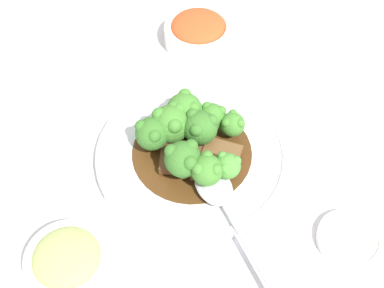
{
  "coord_description": "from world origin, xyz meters",
  "views": [
    {
      "loc": [
        -0.43,
        -0.02,
        0.61
      ],
      "look_at": [
        0.0,
        0.0,
        0.03
      ],
      "focal_mm": 50.0,
      "sensor_mm": 36.0,
      "label": 1
    }
  ],
  "objects_px": {
    "broccoli_floret_7": "(228,166)",
    "beef_strip_0": "(202,162)",
    "side_bowl_kimchi": "(201,31)",
    "serving_spoon": "(219,195)",
    "side_bowl_appetizer": "(68,261)",
    "beef_strip_2": "(222,154)",
    "broccoli_floret_5": "(183,159)",
    "broccoli_floret_3": "(184,110)",
    "broccoli_floret_6": "(207,170)",
    "broccoli_floret_8": "(152,133)",
    "beef_strip_1": "(172,157)",
    "broccoli_floret_0": "(233,124)",
    "broccoli_floret_1": "(200,127)",
    "sauce_dish": "(349,238)",
    "main_plate": "(192,154)",
    "broccoli_floret_4": "(212,116)",
    "broccoli_floret_2": "(171,123)"
  },
  "relations": [
    {
      "from": "beef_strip_0",
      "to": "broccoli_floret_5",
      "type": "xyz_separation_m",
      "value": [
        -0.02,
        0.02,
        0.03
      ]
    },
    {
      "from": "broccoli_floret_6",
      "to": "side_bowl_appetizer",
      "type": "distance_m",
      "value": 0.2
    },
    {
      "from": "broccoli_floret_2",
      "to": "side_bowl_kimchi",
      "type": "bearing_deg",
      "value": -8.86
    },
    {
      "from": "broccoli_floret_5",
      "to": "broccoli_floret_3",
      "type": "bearing_deg",
      "value": 1.63
    },
    {
      "from": "main_plate",
      "to": "beef_strip_1",
      "type": "xyz_separation_m",
      "value": [
        -0.02,
        0.03,
        0.02
      ]
    },
    {
      "from": "beef_strip_2",
      "to": "sauce_dish",
      "type": "relative_size",
      "value": 0.72
    },
    {
      "from": "beef_strip_1",
      "to": "beef_strip_2",
      "type": "xyz_separation_m",
      "value": [
        0.01,
        -0.07,
        0.0
      ]
    },
    {
      "from": "broccoli_floret_4",
      "to": "side_bowl_kimchi",
      "type": "bearing_deg",
      "value": 6.31
    },
    {
      "from": "beef_strip_2",
      "to": "serving_spoon",
      "type": "height_order",
      "value": "same"
    },
    {
      "from": "main_plate",
      "to": "broccoli_floret_5",
      "type": "relative_size",
      "value": 4.61
    },
    {
      "from": "beef_strip_0",
      "to": "broccoli_floret_6",
      "type": "distance_m",
      "value": 0.04
    },
    {
      "from": "broccoli_floret_3",
      "to": "broccoli_floret_7",
      "type": "bearing_deg",
      "value": -145.68
    },
    {
      "from": "beef_strip_0",
      "to": "broccoli_floret_3",
      "type": "xyz_separation_m",
      "value": [
        0.07,
        0.03,
        0.03
      ]
    },
    {
      "from": "beef_strip_1",
      "to": "sauce_dish",
      "type": "relative_size",
      "value": 0.6
    },
    {
      "from": "broccoli_floret_0",
      "to": "side_bowl_appetizer",
      "type": "height_order",
      "value": "broccoli_floret_0"
    },
    {
      "from": "broccoli_floret_2",
      "to": "broccoli_floret_5",
      "type": "xyz_separation_m",
      "value": [
        -0.06,
        -0.02,
        0.0
      ]
    },
    {
      "from": "broccoli_floret_2",
      "to": "broccoli_floret_4",
      "type": "distance_m",
      "value": 0.06
    },
    {
      "from": "broccoli_floret_1",
      "to": "side_bowl_appetizer",
      "type": "xyz_separation_m",
      "value": [
        -0.19,
        0.15,
        -0.03
      ]
    },
    {
      "from": "side_bowl_kimchi",
      "to": "serving_spoon",
      "type": "bearing_deg",
      "value": -173.91
    },
    {
      "from": "broccoli_floret_1",
      "to": "broccoli_floret_5",
      "type": "bearing_deg",
      "value": 158.72
    },
    {
      "from": "beef_strip_1",
      "to": "broccoli_floret_6",
      "type": "bearing_deg",
      "value": -128.2
    },
    {
      "from": "broccoli_floret_0",
      "to": "sauce_dish",
      "type": "height_order",
      "value": "broccoli_floret_0"
    },
    {
      "from": "broccoli_floret_0",
      "to": "broccoli_floret_8",
      "type": "distance_m",
      "value": 0.11
    },
    {
      "from": "serving_spoon",
      "to": "broccoli_floret_5",
      "type": "bearing_deg",
      "value": 53.63
    },
    {
      "from": "broccoli_floret_0",
      "to": "broccoli_floret_1",
      "type": "xyz_separation_m",
      "value": [
        -0.02,
        0.04,
        0.01
      ]
    },
    {
      "from": "broccoli_floret_0",
      "to": "side_bowl_kimchi",
      "type": "bearing_deg",
      "value": 13.5
    },
    {
      "from": "broccoli_floret_7",
      "to": "side_bowl_kimchi",
      "type": "xyz_separation_m",
      "value": [
        0.28,
        0.04,
        -0.02
      ]
    },
    {
      "from": "beef_strip_1",
      "to": "broccoli_floret_4",
      "type": "xyz_separation_m",
      "value": [
        0.06,
        -0.05,
        0.02
      ]
    },
    {
      "from": "side_bowl_appetizer",
      "to": "sauce_dish",
      "type": "height_order",
      "value": "side_bowl_appetizer"
    },
    {
      "from": "broccoli_floret_7",
      "to": "broccoli_floret_5",
      "type": "bearing_deg",
      "value": 87.31
    },
    {
      "from": "serving_spoon",
      "to": "side_bowl_appetizer",
      "type": "height_order",
      "value": "side_bowl_appetizer"
    },
    {
      "from": "beef_strip_1",
      "to": "sauce_dish",
      "type": "bearing_deg",
      "value": -114.08
    },
    {
      "from": "broccoli_floret_7",
      "to": "beef_strip_0",
      "type": "bearing_deg",
      "value": 60.43
    },
    {
      "from": "beef_strip_2",
      "to": "broccoli_floret_6",
      "type": "relative_size",
      "value": 1.09
    },
    {
      "from": "main_plate",
      "to": "broccoli_floret_3",
      "type": "bearing_deg",
      "value": 15.0
    },
    {
      "from": "broccoli_floret_1",
      "to": "broccoli_floret_7",
      "type": "distance_m",
      "value": 0.07
    },
    {
      "from": "beef_strip_2",
      "to": "serving_spoon",
      "type": "distance_m",
      "value": 0.07
    },
    {
      "from": "broccoli_floret_6",
      "to": "sauce_dish",
      "type": "distance_m",
      "value": 0.2
    },
    {
      "from": "beef_strip_1",
      "to": "beef_strip_2",
      "type": "bearing_deg",
      "value": -83.13
    },
    {
      "from": "serving_spoon",
      "to": "beef_strip_1",
      "type": "bearing_deg",
      "value": 47.98
    },
    {
      "from": "broccoli_floret_8",
      "to": "side_bowl_kimchi",
      "type": "distance_m",
      "value": 0.24
    },
    {
      "from": "broccoli_floret_5",
      "to": "sauce_dish",
      "type": "height_order",
      "value": "broccoli_floret_5"
    },
    {
      "from": "sauce_dish",
      "to": "broccoli_floret_1",
      "type": "bearing_deg",
      "value": 55.3
    },
    {
      "from": "main_plate",
      "to": "broccoli_floret_8",
      "type": "relative_size",
      "value": 5.25
    },
    {
      "from": "main_plate",
      "to": "broccoli_floret_1",
      "type": "height_order",
      "value": "broccoli_floret_1"
    },
    {
      "from": "beef_strip_0",
      "to": "broccoli_floret_0",
      "type": "height_order",
      "value": "broccoli_floret_0"
    },
    {
      "from": "beef_strip_2",
      "to": "broccoli_floret_8",
      "type": "height_order",
      "value": "broccoli_floret_8"
    },
    {
      "from": "main_plate",
      "to": "broccoli_floret_7",
      "type": "relative_size",
      "value": 6.14
    },
    {
      "from": "broccoli_floret_0",
      "to": "broccoli_floret_4",
      "type": "relative_size",
      "value": 0.94
    },
    {
      "from": "broccoli_floret_5",
      "to": "broccoli_floret_7",
      "type": "bearing_deg",
      "value": -92.69
    }
  ]
}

